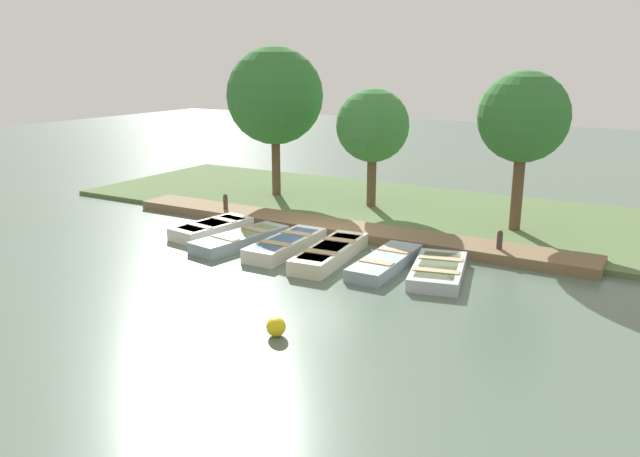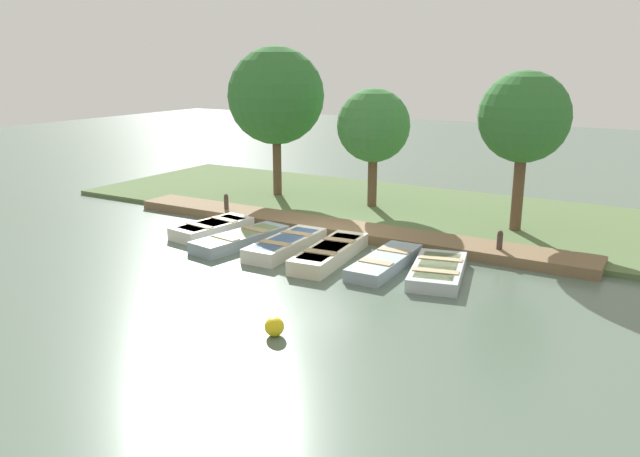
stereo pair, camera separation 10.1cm
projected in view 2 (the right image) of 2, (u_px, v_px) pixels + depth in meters
The scene contains 15 objects.
ground_plane at pixel (319, 242), 19.00m from camera, with size 80.00×80.00×0.00m, color #566B5B.
shore_bank at pixel (388, 207), 23.15m from camera, with size 8.00×24.00×0.16m.
dock_walkway at pixel (338, 228), 19.94m from camera, with size 1.41×15.73×0.29m.
rowboat_0 at pixel (212, 228), 19.75m from camera, with size 2.79×1.50×0.41m.
rowboat_1 at pixel (241, 239), 18.64m from camera, with size 3.34×1.54×0.37m.
rowboat_2 at pixel (286, 244), 17.98m from camera, with size 3.10×1.08×0.42m.
rowboat_3 at pixel (330, 253), 17.18m from camera, with size 3.43×1.28×0.43m.
rowboat_4 at pixel (385, 262), 16.55m from camera, with size 3.08×1.00×0.35m.
rowboat_5 at pixel (438, 271), 15.86m from camera, with size 2.92×1.81×0.35m.
mooring_post_near at pixel (226, 205), 21.90m from camera, with size 0.16×0.16×0.83m.
mooring_post_far at pixel (499, 245), 17.22m from camera, with size 0.16×0.16×0.83m.
buoy at pixel (274, 327), 12.46m from camera, with size 0.40×0.40×0.40m.
park_tree_far_left at pixel (276, 96), 23.95m from camera, with size 3.72×3.72×5.89m.
park_tree_left at pixel (374, 126), 22.24m from camera, with size 2.63×2.63×4.41m.
park_tree_center at pixel (524, 118), 18.84m from camera, with size 2.77×2.77×5.08m.
Camera 2 is at (15.72, 9.24, 5.35)m, focal length 35.00 mm.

